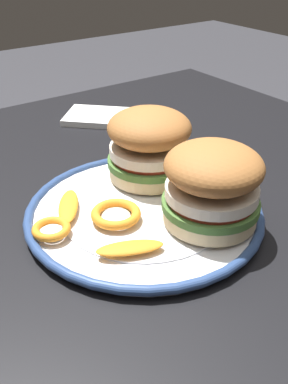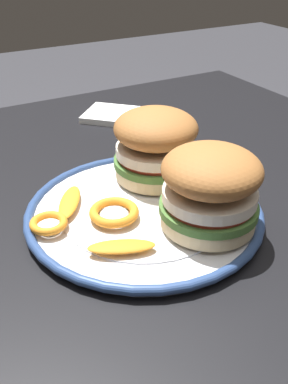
{
  "view_description": "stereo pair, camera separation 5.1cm",
  "coord_description": "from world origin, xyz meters",
  "views": [
    {
      "loc": [
        0.23,
        0.38,
        1.04
      ],
      "look_at": [
        -0.05,
        -0.01,
        0.75
      ],
      "focal_mm": 41.18,
      "sensor_mm": 36.0,
      "label": 1
    },
    {
      "loc": [
        0.18,
        0.4,
        1.04
      ],
      "look_at": [
        -0.05,
        -0.01,
        0.75
      ],
      "focal_mm": 41.18,
      "sensor_mm": 36.0,
      "label": 2
    }
  ],
  "objects": [
    {
      "name": "orange_peel_curled",
      "position": [
        -0.01,
        -0.01,
        0.73
      ],
      "size": [
        0.07,
        0.07,
        0.01
      ],
      "color": "orange",
      "rests_on": "dinner_plate"
    },
    {
      "name": "dining_table",
      "position": [
        0.0,
        0.0,
        0.62
      ],
      "size": [
        1.14,
        1.05,
        0.71
      ],
      "color": "black",
      "rests_on": "ground"
    },
    {
      "name": "sandwich_half_left",
      "position": [
        -0.11,
        -0.08,
        0.77
      ],
      "size": [
        0.12,
        0.12,
        0.1
      ],
      "color": "beige",
      "rests_on": "dinner_plate"
    },
    {
      "name": "folded_napkin",
      "position": [
        -0.2,
        -0.33,
        0.71
      ],
      "size": [
        0.19,
        0.19,
        0.01
      ],
      "primitive_type": "cube",
      "rotation": [
        0.0,
        0.0,
        2.36
      ],
      "color": "white",
      "rests_on": "dining_table"
    },
    {
      "name": "orange_peel_strip_short",
      "position": [
        0.01,
        0.05,
        0.73
      ],
      "size": [
        0.08,
        0.05,
        0.01
      ],
      "color": "orange",
      "rests_on": "dinner_plate"
    },
    {
      "name": "dinner_plate",
      "position": [
        -0.05,
        -0.01,
        0.71
      ],
      "size": [
        0.31,
        0.31,
        0.02
      ],
      "color": "white",
      "rests_on": "dining_table"
    },
    {
      "name": "orange_peel_strip_long",
      "position": [
        0.03,
        -0.07,
        0.73
      ],
      "size": [
        0.06,
        0.08,
        0.01
      ],
      "color": "orange",
      "rests_on": "dinner_plate"
    },
    {
      "name": "sandwich_half_right",
      "position": [
        -0.1,
        0.06,
        0.77
      ],
      "size": [
        0.13,
        0.13,
        0.1
      ],
      "color": "beige",
      "rests_on": "dinner_plate"
    },
    {
      "name": "orange_peel_small_curl",
      "position": [
        0.07,
        -0.03,
        0.73
      ],
      "size": [
        0.07,
        0.07,
        0.01
      ],
      "color": "orange",
      "rests_on": "dinner_plate"
    }
  ]
}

